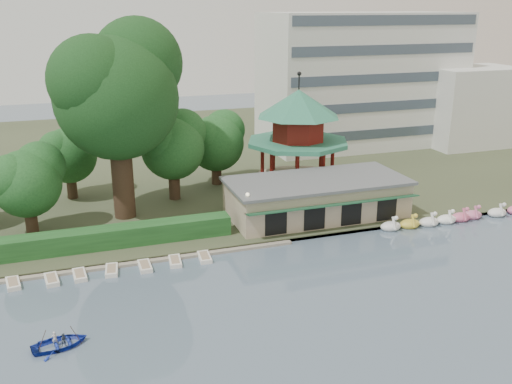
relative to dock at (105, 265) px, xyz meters
name	(u,v)px	position (x,y,z in m)	size (l,w,h in m)	color
ground_plane	(316,349)	(12.00, -17.20, -0.12)	(220.00, 220.00, 0.00)	slate
shore	(169,156)	(12.00, 34.80, 0.08)	(220.00, 70.00, 0.40)	#424930
embankment	(238,246)	(12.00, 0.10, 0.03)	(220.00, 0.60, 0.30)	gray
dock	(105,265)	(0.00, 0.00, 0.00)	(34.00, 1.60, 0.24)	gray
boathouse	(316,197)	(22.00, 4.77, 2.25)	(18.60, 9.39, 3.90)	tan
pavilion	(298,129)	(24.00, 14.80, 7.36)	(12.40, 12.40, 13.50)	tan
office_building	(379,84)	(44.67, 31.80, 9.61)	(38.00, 18.00, 20.00)	silver
hedge	(66,242)	(-3.00, 3.30, 1.18)	(30.00, 2.00, 1.80)	#225624
lamp_post	(248,206)	(13.50, 1.80, 3.22)	(0.36, 0.36, 4.28)	black
big_tree	(117,87)	(3.17, 11.00, 13.61)	(13.37, 12.46, 20.04)	#3A281C
small_trees	(100,158)	(1.12, 14.69, 5.77)	(39.45, 16.77, 10.06)	#3A281C
swan_boats	(462,217)	(36.13, -0.70, 0.28)	(18.28, 2.08, 1.92)	white
moored_rowboats	(66,277)	(-3.25, -1.38, 0.06)	(24.40, 2.70, 0.36)	white
rowboat_with_passengers	(59,340)	(-3.79, -11.57, 0.40)	(5.59, 4.45, 2.01)	#182EA3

